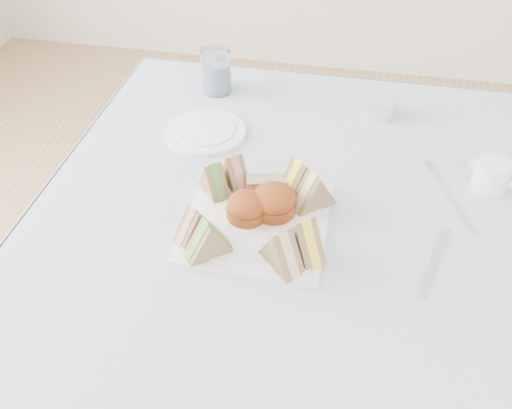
% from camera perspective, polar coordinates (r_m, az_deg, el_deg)
% --- Properties ---
extents(floor, '(4.00, 4.00, 0.00)m').
position_cam_1_polar(floor, '(1.63, 3.43, -19.76)').
color(floor, '#9E7751').
rests_on(floor, ground).
extents(table, '(0.90, 0.90, 0.74)m').
position_cam_1_polar(table, '(1.32, 4.09, -12.08)').
color(table, brown).
rests_on(table, floor).
extents(tablecloth, '(1.02, 1.02, 0.01)m').
position_cam_1_polar(tablecloth, '(1.04, 5.06, 0.11)').
color(tablecloth, silver).
rests_on(tablecloth, table).
extents(serving_plate, '(0.26, 0.26, 0.01)m').
position_cam_1_polar(serving_plate, '(0.99, 0.00, -1.91)').
color(serving_plate, white).
rests_on(serving_plate, tablecloth).
extents(sandwich_fl_a, '(0.08, 0.08, 0.07)m').
position_cam_1_polar(sandwich_fl_a, '(0.94, -6.44, -1.89)').
color(sandwich_fl_a, '#90714F').
rests_on(sandwich_fl_a, serving_plate).
extents(sandwich_fl_b, '(0.09, 0.08, 0.07)m').
position_cam_1_polar(sandwich_fl_b, '(0.90, -5.05, -3.47)').
color(sandwich_fl_b, '#90714F').
rests_on(sandwich_fl_b, serving_plate).
extents(sandwich_fr_a, '(0.09, 0.09, 0.08)m').
position_cam_1_polar(sandwich_fr_a, '(0.90, 5.09, -3.36)').
color(sandwich_fr_a, '#90714F').
rests_on(sandwich_fr_a, serving_plate).
extents(sandwich_fr_b, '(0.09, 0.09, 0.07)m').
position_cam_1_polar(sandwich_fr_b, '(0.88, 2.71, -4.57)').
color(sandwich_fr_b, '#90714F').
rests_on(sandwich_fr_b, serving_plate).
extents(sandwich_bl_a, '(0.08, 0.08, 0.07)m').
position_cam_1_polar(sandwich_bl_a, '(1.02, -4.49, 2.79)').
color(sandwich_bl_a, '#90714F').
rests_on(sandwich_bl_a, serving_plate).
extents(sandwich_bl_b, '(0.08, 0.08, 0.07)m').
position_cam_1_polar(sandwich_bl_b, '(1.04, -2.30, 3.69)').
color(sandwich_bl_b, '#90714F').
rests_on(sandwich_bl_b, serving_plate).
extents(sandwich_br_a, '(0.09, 0.09, 0.08)m').
position_cam_1_polar(sandwich_br_a, '(0.99, 6.05, 1.61)').
color(sandwich_br_a, '#90714F').
rests_on(sandwich_br_a, serving_plate).
extents(sandwich_br_b, '(0.09, 0.09, 0.08)m').
position_cam_1_polar(sandwich_br_b, '(1.02, 4.47, 2.98)').
color(sandwich_br_b, '#90714F').
rests_on(sandwich_br_b, serving_plate).
extents(scone_left, '(0.09, 0.09, 0.05)m').
position_cam_1_polar(scone_left, '(0.97, -1.01, -0.26)').
color(scone_left, brown).
rests_on(scone_left, serving_plate).
extents(scone_right, '(0.10, 0.10, 0.05)m').
position_cam_1_polar(scone_right, '(0.98, 1.90, 0.37)').
color(scone_right, brown).
rests_on(scone_right, serving_plate).
extents(pastry_slice, '(0.08, 0.05, 0.04)m').
position_cam_1_polar(pastry_slice, '(1.03, 1.12, 1.98)').
color(pastry_slice, tan).
rests_on(pastry_slice, serving_plate).
extents(side_plate, '(0.19, 0.19, 0.01)m').
position_cam_1_polar(side_plate, '(1.22, -5.34, 7.65)').
color(side_plate, white).
rests_on(side_plate, tablecloth).
extents(water_glass, '(0.08, 0.08, 0.11)m').
position_cam_1_polar(water_glass, '(1.36, -4.23, 13.84)').
color(water_glass, white).
rests_on(water_glass, tablecloth).
extents(tea_strainer, '(0.08, 0.08, 0.04)m').
position_cam_1_polar(tea_strainer, '(1.30, 13.20, 9.86)').
color(tea_strainer, silver).
rests_on(tea_strainer, tablecloth).
extents(knife, '(0.06, 0.17, 0.00)m').
position_cam_1_polar(knife, '(0.97, 18.23, -5.67)').
color(knife, silver).
rests_on(knife, tablecloth).
extents(fork, '(0.08, 0.18, 0.00)m').
position_cam_1_polar(fork, '(1.10, 19.91, 0.35)').
color(fork, silver).
rests_on(fork, tablecloth).
extents(creamer_jug, '(0.08, 0.08, 0.06)m').
position_cam_1_polar(creamer_jug, '(1.15, 23.54, 2.85)').
color(creamer_jug, white).
rests_on(creamer_jug, tablecloth).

